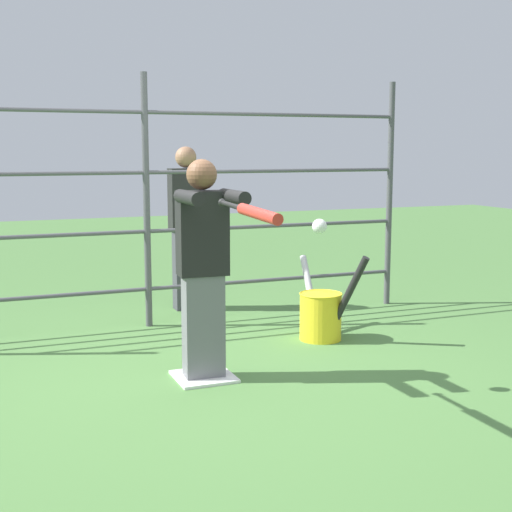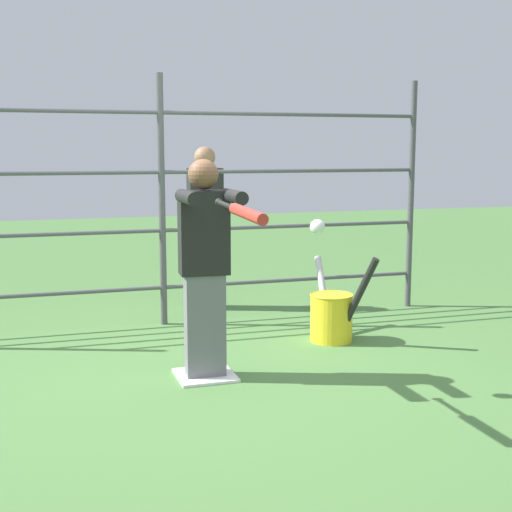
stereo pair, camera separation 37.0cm
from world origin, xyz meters
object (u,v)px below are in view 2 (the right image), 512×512
(batter, at_px, (205,262))
(bat_bucket, at_px, (332,315))
(softball_in_flight, at_px, (317,227))
(bystander_behind_fence, at_px, (205,225))
(baseball_bat_swinging, at_px, (244,212))

(batter, distance_m, bat_bucket, 1.51)
(softball_in_flight, height_order, bat_bucket, softball_in_flight)
(bat_bucket, relative_size, bystander_behind_fence, 0.60)
(bat_bucket, height_order, bystander_behind_fence, bystander_behind_fence)
(baseball_bat_swinging, distance_m, bat_bucket, 2.18)
(bat_bucket, bearing_deg, softball_in_flight, 61.69)
(bat_bucket, bearing_deg, batter, 26.96)
(baseball_bat_swinging, xyz_separation_m, bat_bucket, (-1.21, -1.49, -1.02))
(batter, distance_m, baseball_bat_swinging, 0.96)
(batter, height_order, bystander_behind_fence, bystander_behind_fence)
(baseball_bat_swinging, xyz_separation_m, bystander_behind_fence, (-0.51, -3.03, -0.40))
(baseball_bat_swinging, distance_m, bystander_behind_fence, 3.09)
(batter, xyz_separation_m, softball_in_flight, (-0.61, 0.53, 0.28))
(baseball_bat_swinging, relative_size, bat_bucket, 0.84)
(batter, xyz_separation_m, baseball_bat_swinging, (-0.02, 0.87, 0.41))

